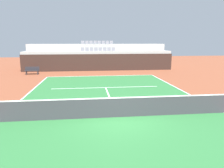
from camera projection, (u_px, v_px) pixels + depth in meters
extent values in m
plane|color=brown|center=(117.00, 117.00, 9.70)|extent=(80.00, 80.00, 0.00)
cube|color=#2D7238|center=(117.00, 117.00, 9.70)|extent=(11.00, 24.00, 0.01)
cube|color=white|center=(101.00, 76.00, 21.32)|extent=(11.00, 0.10, 0.00)
cube|color=white|center=(224.00, 113.00, 10.32)|extent=(0.10, 24.00, 0.00)
cube|color=white|center=(106.00, 88.00, 15.93)|extent=(8.26, 0.10, 0.00)
cube|color=white|center=(110.00, 99.00, 12.81)|extent=(0.10, 6.40, 0.00)
cube|color=black|center=(99.00, 62.00, 25.04)|extent=(18.34, 0.30, 2.02)
cube|color=#9E9E99|center=(98.00, 60.00, 26.32)|extent=(18.34, 2.40, 2.34)
cube|color=#9E9E99|center=(97.00, 56.00, 28.56)|extent=(18.34, 2.40, 3.19)
cube|color=slate|center=(83.00, 51.00, 25.85)|extent=(0.44, 0.44, 0.04)
cube|color=slate|center=(83.00, 49.00, 26.00)|extent=(0.44, 0.04, 0.40)
cube|color=slate|center=(87.00, 51.00, 25.92)|extent=(0.44, 0.44, 0.04)
cube|color=slate|center=(87.00, 49.00, 26.07)|extent=(0.44, 0.04, 0.40)
cube|color=slate|center=(92.00, 51.00, 25.98)|extent=(0.44, 0.44, 0.04)
cube|color=slate|center=(91.00, 49.00, 26.13)|extent=(0.44, 0.04, 0.40)
cube|color=slate|center=(96.00, 51.00, 26.04)|extent=(0.44, 0.44, 0.04)
cube|color=slate|center=(96.00, 49.00, 26.19)|extent=(0.44, 0.04, 0.40)
cube|color=slate|center=(100.00, 51.00, 26.11)|extent=(0.44, 0.44, 0.04)
cube|color=slate|center=(100.00, 49.00, 26.26)|extent=(0.44, 0.04, 0.40)
cube|color=slate|center=(105.00, 51.00, 26.17)|extent=(0.44, 0.44, 0.04)
cube|color=slate|center=(105.00, 49.00, 26.32)|extent=(0.44, 0.04, 0.40)
cube|color=slate|center=(109.00, 51.00, 26.23)|extent=(0.44, 0.44, 0.04)
cube|color=slate|center=(109.00, 49.00, 26.38)|extent=(0.44, 0.04, 0.40)
cube|color=slate|center=(114.00, 51.00, 26.30)|extent=(0.44, 0.44, 0.04)
cube|color=slate|center=(113.00, 49.00, 26.45)|extent=(0.44, 0.04, 0.40)
cube|color=slate|center=(83.00, 44.00, 28.01)|extent=(0.44, 0.44, 0.04)
cube|color=slate|center=(83.00, 42.00, 28.16)|extent=(0.44, 0.04, 0.40)
cube|color=slate|center=(87.00, 44.00, 28.08)|extent=(0.44, 0.44, 0.04)
cube|color=slate|center=(87.00, 42.00, 28.23)|extent=(0.44, 0.04, 0.40)
cube|color=slate|center=(91.00, 44.00, 28.14)|extent=(0.44, 0.44, 0.04)
cube|color=slate|center=(91.00, 42.00, 28.29)|extent=(0.44, 0.04, 0.40)
cube|color=slate|center=(95.00, 44.00, 28.20)|extent=(0.44, 0.44, 0.04)
cube|color=slate|center=(95.00, 42.00, 28.35)|extent=(0.44, 0.04, 0.40)
cube|color=slate|center=(99.00, 44.00, 28.27)|extent=(0.44, 0.44, 0.04)
cube|color=slate|center=(99.00, 42.00, 28.42)|extent=(0.44, 0.04, 0.40)
cube|color=slate|center=(103.00, 44.00, 28.33)|extent=(0.44, 0.44, 0.04)
cube|color=slate|center=(103.00, 42.00, 28.48)|extent=(0.44, 0.04, 0.40)
cube|color=slate|center=(107.00, 44.00, 28.40)|extent=(0.44, 0.44, 0.04)
cube|color=slate|center=(107.00, 42.00, 28.55)|extent=(0.44, 0.04, 0.40)
cube|color=slate|center=(111.00, 44.00, 28.46)|extent=(0.44, 0.44, 0.04)
cube|color=slate|center=(111.00, 42.00, 28.61)|extent=(0.44, 0.04, 0.40)
cube|color=#333338|center=(117.00, 108.00, 9.61)|extent=(10.90, 0.02, 0.92)
cube|color=white|center=(117.00, 98.00, 9.51)|extent=(10.90, 0.04, 0.05)
cube|color=#232328|center=(32.00, 70.00, 22.16)|extent=(1.50, 0.40, 0.05)
cube|color=#232328|center=(32.00, 68.00, 22.29)|extent=(1.50, 0.04, 0.36)
cube|color=#2D2D33|center=(26.00, 73.00, 22.00)|extent=(0.06, 0.06, 0.42)
cube|color=#2D2D33|center=(38.00, 73.00, 22.14)|extent=(0.06, 0.06, 0.42)
cube|color=#2D2D33|center=(27.00, 73.00, 22.27)|extent=(0.06, 0.06, 0.42)
cube|color=#2D2D33|center=(38.00, 72.00, 22.41)|extent=(0.06, 0.06, 0.42)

